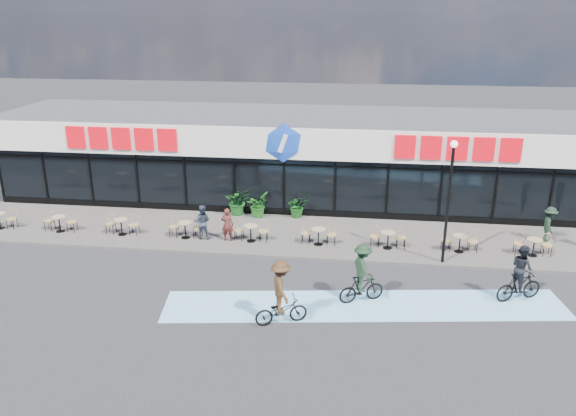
{
  "coord_description": "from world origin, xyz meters",
  "views": [
    {
      "loc": [
        3.56,
        -19.03,
        9.81
      ],
      "look_at": [
        0.65,
        3.5,
        1.7
      ],
      "focal_mm": 35.0,
      "sensor_mm": 36.0,
      "label": 1
    }
  ],
  "objects": [
    {
      "name": "ground",
      "position": [
        0.0,
        0.0,
        0.0
      ],
      "size": [
        120.0,
        120.0,
        0.0
      ],
      "primitive_type": "plane",
      "color": "#28282B",
      "rests_on": "ground"
    },
    {
      "name": "sidewalk",
      "position": [
        0.0,
        4.5,
        0.05
      ],
      "size": [
        44.0,
        5.0,
        0.1
      ],
      "primitive_type": "cube",
      "color": "#5F5A54",
      "rests_on": "ground"
    },
    {
      "name": "bike_lane",
      "position": [
        4.0,
        -1.5,
        0.01
      ],
      "size": [
        14.17,
        4.13,
        0.01
      ],
      "primitive_type": "cube",
      "rotation": [
        0.0,
        0.0,
        0.14
      ],
      "color": "#7FC8F0",
      "rests_on": "ground"
    },
    {
      "name": "building",
      "position": [
        -0.0,
        9.93,
        2.34
      ],
      "size": [
        30.6,
        6.57,
        4.75
      ],
      "color": "black",
      "rests_on": "ground"
    },
    {
      "name": "lamp_post",
      "position": [
        7.12,
        2.3,
        3.09
      ],
      "size": [
        0.28,
        0.28,
        5.02
      ],
      "color": "black",
      "rests_on": "sidewalk"
    },
    {
      "name": "bistro_set_0",
      "position": [
        -12.91,
        3.52,
        0.56
      ],
      "size": [
        1.54,
        0.62,
        0.9
      ],
      "color": "tan",
      "rests_on": "sidewalk"
    },
    {
      "name": "bistro_set_1",
      "position": [
        -9.93,
        3.52,
        0.56
      ],
      "size": [
        1.54,
        0.62,
        0.9
      ],
      "color": "tan",
      "rests_on": "sidewalk"
    },
    {
      "name": "bistro_set_2",
      "position": [
        -6.95,
        3.52,
        0.56
      ],
      "size": [
        1.54,
        0.62,
        0.9
      ],
      "color": "tan",
      "rests_on": "sidewalk"
    },
    {
      "name": "bistro_set_3",
      "position": [
        -3.97,
        3.52,
        0.56
      ],
      "size": [
        1.54,
        0.62,
        0.9
      ],
      "color": "tan",
      "rests_on": "sidewalk"
    },
    {
      "name": "bistro_set_4",
      "position": [
        -0.99,
        3.52,
        0.56
      ],
      "size": [
        1.54,
        0.62,
        0.9
      ],
      "color": "tan",
      "rests_on": "sidewalk"
    },
    {
      "name": "bistro_set_5",
      "position": [
        1.98,
        3.52,
        0.56
      ],
      "size": [
        1.54,
        0.62,
        0.9
      ],
      "color": "tan",
      "rests_on": "sidewalk"
    },
    {
      "name": "bistro_set_6",
      "position": [
        4.96,
        3.52,
        0.56
      ],
      "size": [
        1.54,
        0.62,
        0.9
      ],
      "color": "tan",
      "rests_on": "sidewalk"
    },
    {
      "name": "bistro_set_7",
      "position": [
        7.94,
        3.52,
        0.56
      ],
      "size": [
        1.54,
        0.62,
        0.9
      ],
      "color": "tan",
      "rests_on": "sidewalk"
    },
    {
      "name": "bistro_set_8",
      "position": [
        10.92,
        3.52,
        0.56
      ],
      "size": [
        1.54,
        0.62,
        0.9
      ],
      "color": "tan",
      "rests_on": "sidewalk"
    },
    {
      "name": "potted_plant_left",
      "position": [
        -2.27,
        6.75,
        0.79
      ],
      "size": [
        1.47,
        1.36,
        1.38
      ],
      "primitive_type": "imported",
      "rotation": [
        0.0,
        0.0,
        0.26
      ],
      "color": "#17531A",
      "rests_on": "sidewalk"
    },
    {
      "name": "potted_plant_mid",
      "position": [
        -1.26,
        6.56,
        0.71
      ],
      "size": [
        1.12,
        1.24,
        1.21
      ],
      "primitive_type": "imported",
      "rotation": [
        0.0,
        0.0,
        1.4
      ],
      "color": "#20621C",
      "rests_on": "sidewalk"
    },
    {
      "name": "potted_plant_right",
      "position": [
        0.7,
        6.74,
        0.66
      ],
      "size": [
        1.23,
        1.15,
        1.11
      ],
      "primitive_type": "imported",
      "rotation": [
        0.0,
        0.0,
        0.34
      ],
      "color": "#164F18",
      "rests_on": "sidewalk"
    },
    {
      "name": "patron_left",
      "position": [
        -2.02,
        3.38,
        0.85
      ],
      "size": [
        0.55,
        0.37,
        1.5
      ],
      "primitive_type": "imported",
      "rotation": [
        0.0,
        0.0,
        3.16
      ],
      "color": "#51211D",
      "rests_on": "sidewalk"
    },
    {
      "name": "patron_right",
      "position": [
        -3.19,
        3.47,
        0.89
      ],
      "size": [
        0.79,
        0.62,
        1.58
      ],
      "primitive_type": "imported",
      "rotation": [
        0.0,
        0.0,
        3.18
      ],
      "color": "#2D3747",
      "rests_on": "sidewalk"
    },
    {
      "name": "pedestrian_b",
      "position": [
        11.96,
        5.07,
        0.9
      ],
      "size": [
        0.69,
        1.09,
        1.6
      ],
      "primitive_type": "imported",
      "rotation": [
        0.0,
        0.0,
        1.47
      ],
      "color": "black",
      "rests_on": "sidewalk"
    },
    {
      "name": "cyclist_a",
      "position": [
        3.87,
        -1.23,
        1.01
      ],
      "size": [
        1.72,
        1.3,
        2.2
      ],
      "color": "black",
      "rests_on": "ground"
    },
    {
      "name": "cyclist_b",
      "position": [
        9.39,
        -0.41,
        0.88
      ],
      "size": [
        1.85,
        1.19,
        2.12
      ],
      "color": "black",
      "rests_on": "ground"
    },
    {
      "name": "cyclist_c",
      "position": [
        1.27,
        -3.03,
        0.97
      ],
      "size": [
        1.86,
        1.32,
        2.24
      ],
      "color": "black",
      "rests_on": "ground"
    }
  ]
}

